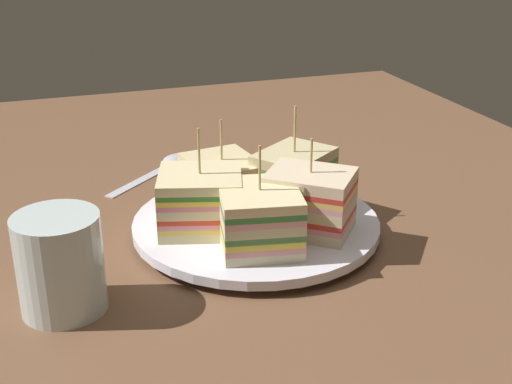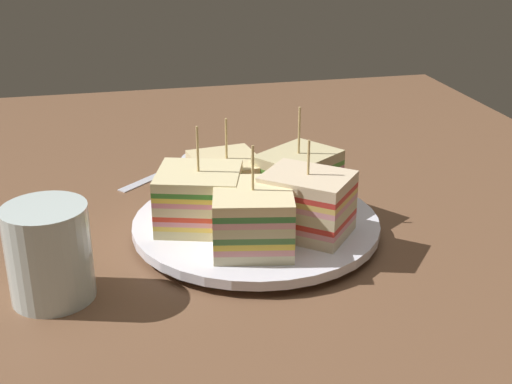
{
  "view_description": "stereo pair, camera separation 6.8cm",
  "coord_description": "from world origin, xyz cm",
  "views": [
    {
      "loc": [
        -59.54,
        20.57,
        31.28
      ],
      "look_at": [
        0.0,
        0.0,
        4.71
      ],
      "focal_mm": 48.59,
      "sensor_mm": 36.0,
      "label": 1
    },
    {
      "loc": [
        -61.41,
        14.0,
        31.28
      ],
      "look_at": [
        0.0,
        0.0,
        4.71
      ],
      "focal_mm": 48.59,
      "sensor_mm": 36.0,
      "label": 2
    }
  ],
  "objects": [
    {
      "name": "drinking_glass",
      "position": [
        -7.75,
        19.45,
        3.57
      ],
      "size": [
        7.05,
        7.05,
        8.38
      ],
      "color": "silver",
      "rests_on": "ground_plane"
    },
    {
      "name": "sandwich_wedge_1",
      "position": [
        -3.88,
        -4.05,
        4.7
      ],
      "size": [
        9.77,
        10.02,
        9.38
      ],
      "rotation": [
        0.0,
        0.0,
        7.16
      ],
      "color": "beige",
      "rests_on": "plate"
    },
    {
      "name": "sandwich_wedge_4",
      "position": [
        0.26,
        5.61,
        4.54
      ],
      "size": [
        9.16,
        9.68,
        10.18
      ],
      "rotation": [
        0.0,
        0.0,
        10.7
      ],
      "color": "beige",
      "rests_on": "plate"
    },
    {
      "name": "sandwich_wedge_3",
      "position": [
        5.26,
        1.93,
        4.1
      ],
      "size": [
        8.78,
        7.75,
        9.12
      ],
      "rotation": [
        0.0,
        0.0,
        9.56
      ],
      "color": "#E2B283",
      "rests_on": "plate"
    },
    {
      "name": "ground_plane",
      "position": [
        0.0,
        0.0,
        -0.9
      ],
      "size": [
        122.36,
        95.48,
        1.8
      ],
      "primitive_type": "cube",
      "color": "brown"
    },
    {
      "name": "sandwich_wedge_0",
      "position": [
        -5.4,
        1.53,
        4.49
      ],
      "size": [
        9.16,
        8.51,
        9.8
      ],
      "rotation": [
        0.0,
        0.0,
        6.09
      ],
      "color": "beige",
      "rests_on": "plate"
    },
    {
      "name": "sandwich_wedge_2",
      "position": [
        2.53,
        -5.01,
        4.59
      ],
      "size": [
        9.51,
        9.97,
        10.65
      ],
      "rotation": [
        0.0,
        0.0,
        8.47
      ],
      "color": "beige",
      "rests_on": "plate"
    },
    {
      "name": "spoon",
      "position": [
        21.93,
        4.39,
        0.41
      ],
      "size": [
        11.47,
        12.54,
        1.0
      ],
      "rotation": [
        0.0,
        0.0,
        5.44
      ],
      "color": "silver",
      "rests_on": "ground_plane"
    },
    {
      "name": "plate",
      "position": [
        0.0,
        0.0,
        1.03
      ],
      "size": [
        24.74,
        24.74,
        1.71
      ],
      "color": "white",
      "rests_on": "ground_plane"
    }
  ]
}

